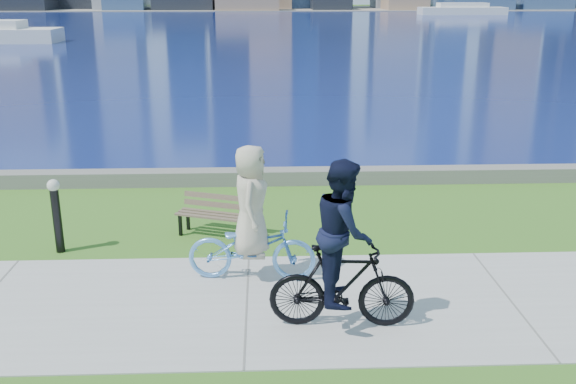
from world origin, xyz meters
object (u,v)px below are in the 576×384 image
(park_bench, at_px, (216,212))
(cyclist_man, at_px, (343,259))
(cyclist_woman, at_px, (251,231))
(bollard_lamp, at_px, (56,211))

(park_bench, xyz_separation_m, cyclist_man, (1.97, -3.58, 0.56))
(cyclist_woman, bearing_deg, bollard_lamp, 75.12)
(cyclist_man, bearing_deg, cyclist_woman, 42.78)
(cyclist_woman, bearing_deg, park_bench, 24.94)
(bollard_lamp, bearing_deg, cyclist_woman, -20.32)
(park_bench, height_order, cyclist_man, cyclist_man)
(bollard_lamp, relative_size, cyclist_man, 0.56)
(bollard_lamp, xyz_separation_m, cyclist_man, (4.73, -2.86, 0.25))
(cyclist_man, bearing_deg, bollard_lamp, 62.90)
(park_bench, bearing_deg, cyclist_woman, -50.47)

